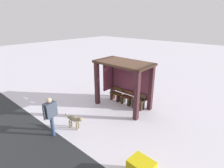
{
  "coord_description": "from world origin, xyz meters",
  "views": [
    {
      "loc": [
        5.1,
        -6.73,
        4.4
      ],
      "look_at": [
        -0.29,
        -0.54,
        1.35
      ],
      "focal_mm": 28.02,
      "sensor_mm": 36.0,
      "label": 1
    }
  ],
  "objects": [
    {
      "name": "bench_left_inside",
      "position": [
        -0.76,
        0.36,
        0.3
      ],
      "size": [
        0.66,
        0.39,
        0.73
      ],
      "color": "#50391A",
      "rests_on": "ground"
    },
    {
      "name": "bench_right_inside",
      "position": [
        0.76,
        0.35,
        0.32
      ],
      "size": [
        0.66,
        0.4,
        0.77
      ],
      "color": "#423723",
      "rests_on": "ground"
    },
    {
      "name": "person_walking",
      "position": [
        -0.71,
        -3.75,
        0.93
      ],
      "size": [
        0.5,
        0.66,
        1.58
      ],
      "color": "#394250",
      "rests_on": "ground"
    },
    {
      "name": "ground_plane",
      "position": [
        0.0,
        0.0,
        0.0
      ],
      "size": [
        60.0,
        60.0,
        0.0
      ],
      "primitive_type": "plane",
      "color": "silver"
    },
    {
      "name": "bench_center_inside",
      "position": [
        0.0,
        0.36,
        0.3
      ],
      "size": [
        0.66,
        0.39,
        0.74
      ],
      "color": "#552A19",
      "rests_on": "ground"
    },
    {
      "name": "dog",
      "position": [
        -0.27,
        -2.96,
        0.43
      ],
      "size": [
        0.86,
        0.38,
        0.64
      ],
      "color": "gray",
      "rests_on": "ground"
    },
    {
      "name": "bus_shelter",
      "position": [
        -0.09,
        0.17,
        1.71
      ],
      "size": [
        2.84,
        1.59,
        2.44
      ],
      "color": "#3B1D22",
      "rests_on": "ground"
    }
  ]
}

